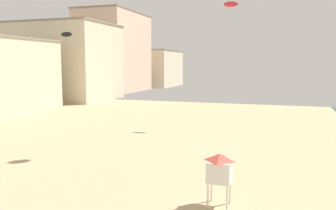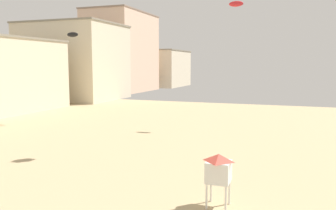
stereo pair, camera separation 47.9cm
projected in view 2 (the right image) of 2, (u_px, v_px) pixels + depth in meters
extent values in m
cube|color=beige|center=(74.00, 63.00, 66.89)|extent=(17.34, 14.31, 14.10)
cube|color=gray|center=(73.00, 25.00, 66.05)|extent=(17.69, 14.59, 0.30)
cube|color=beige|center=(122.00, 53.00, 85.26)|extent=(11.74, 19.77, 18.99)
cube|color=#89715E|center=(121.00, 13.00, 84.13)|extent=(11.97, 20.16, 0.30)
cube|color=beige|center=(156.00, 69.00, 106.70)|extent=(16.62, 18.58, 10.68)
cube|color=gray|center=(156.00, 51.00, 106.06)|extent=(16.95, 18.95, 0.30)
cylinder|color=white|center=(207.00, 196.00, 16.07)|extent=(0.10, 0.10, 1.20)
cylinder|color=white|center=(226.00, 199.00, 15.76)|extent=(0.10, 0.10, 1.20)
cylinder|color=white|center=(211.00, 190.00, 16.91)|extent=(0.10, 0.10, 1.20)
cylinder|color=white|center=(229.00, 192.00, 16.60)|extent=(0.10, 0.10, 1.20)
cube|color=white|center=(218.00, 172.00, 16.21)|extent=(1.10, 1.10, 1.00)
pyramid|color=#D14C3D|center=(219.00, 158.00, 16.13)|extent=(1.10, 1.10, 0.35)
ellipsoid|color=black|center=(73.00, 35.00, 40.52)|extent=(1.50, 0.42, 0.58)
ellipsoid|color=red|center=(236.00, 4.00, 36.98)|extent=(1.55, 0.43, 0.60)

